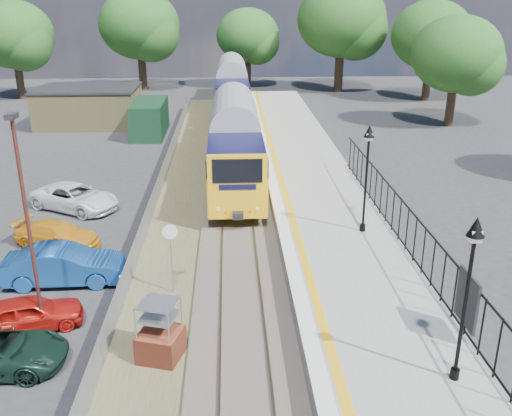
{
  "coord_description": "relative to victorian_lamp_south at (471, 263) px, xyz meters",
  "views": [
    {
      "loc": [
        -0.33,
        -16.22,
        10.45
      ],
      "look_at": [
        0.74,
        6.06,
        2.0
      ],
      "focal_mm": 40.0,
      "sensor_mm": 36.0,
      "label": 1
    }
  ],
  "objects": [
    {
      "name": "carpark_lamp",
      "position": [
        -11.99,
        4.1,
        -0.18
      ],
      "size": [
        0.25,
        0.5,
        7.24
      ],
      "color": "#471E17",
      "rests_on": "ground"
    },
    {
      "name": "ground",
      "position": [
        -5.5,
        4.0,
        -4.3
      ],
      "size": [
        120.0,
        120.0,
        0.0
      ],
      "primitive_type": "plane",
      "color": "#2D2D30",
      "rests_on": "ground"
    },
    {
      "name": "train",
      "position": [
        -5.5,
        32.5,
        -1.96
      ],
      "size": [
        2.82,
        40.83,
        3.51
      ],
      "color": "yellow",
      "rests_on": "ground"
    },
    {
      "name": "track_bed",
      "position": [
        -5.97,
        13.67,
        -4.21
      ],
      "size": [
        5.9,
        80.0,
        0.29
      ],
      "color": "#473F38",
      "rests_on": "ground"
    },
    {
      "name": "car_blue",
      "position": [
        -12.2,
        7.59,
        -3.55
      ],
      "size": [
        4.59,
        1.76,
        1.49
      ],
      "primitive_type": "imported",
      "rotation": [
        0.0,
        0.0,
        1.61
      ],
      "color": "navy",
      "rests_on": "ground"
    },
    {
      "name": "victorian_lamp_south",
      "position": [
        0.0,
        0.0,
        0.0
      ],
      "size": [
        0.44,
        0.44,
        4.6
      ],
      "color": "black",
      "rests_on": "platform"
    },
    {
      "name": "palisade_fence",
      "position": [
        1.05,
        6.24,
        -2.46
      ],
      "size": [
        0.12,
        26.0,
        2.0
      ],
      "color": "black",
      "rests_on": "platform"
    },
    {
      "name": "brick_plinth",
      "position": [
        -8.01,
        2.54,
        -3.36
      ],
      "size": [
        1.51,
        1.51,
        1.96
      ],
      "rotation": [
        0.0,
        0.0,
        -0.29
      ],
      "color": "brown",
      "rests_on": "ground"
    },
    {
      "name": "wire_fence",
      "position": [
        -9.7,
        16.0,
        -3.7
      ],
      "size": [
        0.06,
        52.0,
        1.2
      ],
      "color": "#999EA3",
      "rests_on": "ground"
    },
    {
      "name": "car_red",
      "position": [
        -12.51,
        4.38,
        -3.71
      ],
      "size": [
        3.7,
        2.36,
        1.17
      ],
      "primitive_type": "imported",
      "rotation": [
        0.0,
        0.0,
        1.88
      ],
      "color": "red",
      "rests_on": "ground"
    },
    {
      "name": "speed_sign",
      "position": [
        -8.0,
        6.56,
        -2.43
      ],
      "size": [
        0.56,
        0.12,
        2.76
      ],
      "rotation": [
        0.0,
        0.0,
        0.09
      ],
      "color": "#999EA3",
      "rests_on": "ground"
    },
    {
      "name": "car_white",
      "position": [
        -13.77,
        15.6,
        -3.65
      ],
      "size": [
        5.15,
        4.19,
        1.3
      ],
      "primitive_type": "imported",
      "rotation": [
        0.0,
        0.0,
        1.06
      ],
      "color": "white",
      "rests_on": "ground"
    },
    {
      "name": "platform_edge",
      "position": [
        -3.36,
        12.0,
        -3.39
      ],
      "size": [
        0.9,
        70.0,
        0.01
      ],
      "color": "silver",
      "rests_on": "platform"
    },
    {
      "name": "car_yellow",
      "position": [
        -13.41,
        11.02,
        -3.74
      ],
      "size": [
        4.14,
        2.76,
        1.11
      ],
      "primitive_type": "imported",
      "rotation": [
        0.0,
        0.0,
        1.23
      ],
      "color": "orange",
      "rests_on": "ground"
    },
    {
      "name": "tree_line",
      "position": [
        -4.1,
        46.0,
        2.31
      ],
      "size": [
        56.8,
        43.8,
        11.88
      ],
      "color": "#332319",
      "rests_on": "ground"
    },
    {
      "name": "platform",
      "position": [
        -1.3,
        12.0,
        -3.85
      ],
      "size": [
        5.0,
        70.0,
        0.9
      ],
      "primitive_type": "cube",
      "color": "gray",
      "rests_on": "ground"
    },
    {
      "name": "victorian_lamp_north",
      "position": [
        -0.2,
        10.0,
        0.0
      ],
      "size": [
        0.44,
        0.44,
        4.6
      ],
      "color": "black",
      "rests_on": "platform"
    },
    {
      "name": "outbuilding",
      "position": [
        -16.41,
        35.21,
        -2.78
      ],
      "size": [
        10.8,
        10.1,
        3.12
      ],
      "color": "#958854",
      "rests_on": "ground"
    }
  ]
}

